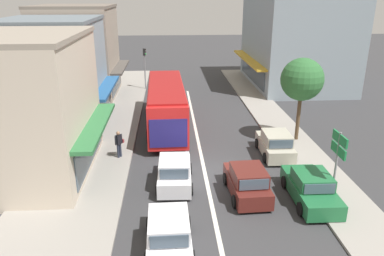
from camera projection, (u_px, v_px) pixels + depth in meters
ground_plane at (205, 171)px, 20.83m from camera, size 140.00×140.00×0.00m
lane_centre_line at (199, 144)px, 24.58m from camera, size 0.20×28.00×0.01m
sidewalk_left at (99, 135)px, 26.02m from camera, size 5.20×44.00×0.14m
kerb_right at (282, 130)px, 26.81m from camera, size 2.80×44.00×0.12m
shopfront_corner_near at (9, 108)px, 19.37m from camera, size 8.86×8.27×7.52m
shopfront_mid_block at (55, 73)px, 27.24m from camera, size 7.42×8.06×7.71m
shopfront_far_end at (78, 52)px, 34.62m from camera, size 7.68×7.52×8.32m
building_right_far at (296, 38)px, 38.97m from camera, size 9.90×13.33×9.76m
city_bus at (166, 103)px, 27.00m from camera, size 2.92×10.91×3.23m
hatchback_adjacent_lane_trail at (175, 172)px, 19.15m from camera, size 1.91×3.75×1.54m
hatchback_behind_bus_mid at (247, 182)px, 18.16m from camera, size 1.94×3.77×1.54m
hatchback_queue_gap_filler at (169, 233)px, 14.31m from camera, size 1.86×3.72×1.54m
parked_sedan_kerb_front at (311, 188)px, 17.73m from camera, size 1.94×4.22×1.47m
parked_hatchback_kerb_second at (275, 145)px, 22.65m from camera, size 1.88×3.73×1.54m
traffic_light_downstreet at (145, 62)px, 37.20m from camera, size 0.33×0.24×4.20m
directional_road_sign at (338, 151)px, 16.73m from camera, size 0.10×1.40×3.60m
street_tree_right at (302, 80)px, 23.71m from camera, size 2.72×2.72×5.55m
pedestrian_with_handbag_near at (119, 142)px, 22.02m from camera, size 0.50×0.60×1.63m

